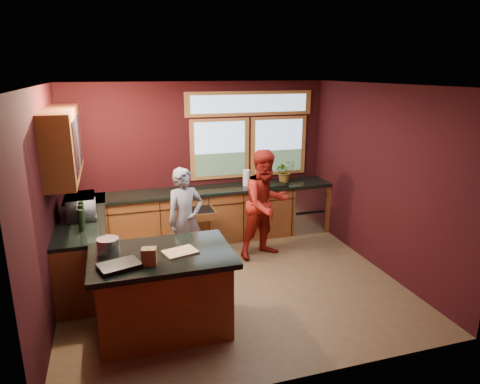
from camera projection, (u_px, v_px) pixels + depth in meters
name	position (u px, v px, depth m)	size (l,w,h in m)	color
floor	(232.00, 284.00, 5.96)	(4.50, 4.50, 0.00)	brown
room_shell	(181.00, 156.00, 5.59)	(4.52, 4.02, 2.71)	black
back_counter	(216.00, 214.00, 7.45)	(4.50, 0.64, 0.93)	brown
left_counter	(84.00, 246.00, 6.06)	(0.64, 2.30, 0.93)	brown
island	(163.00, 291.00, 4.81)	(1.55, 1.05, 0.95)	brown
person_grey	(185.00, 220.00, 6.23)	(0.56, 0.37, 1.55)	slate
person_red	(266.00, 204.00, 6.67)	(0.84, 0.65, 1.72)	maroon
microwave	(81.00, 206.00, 5.84)	(0.56, 0.38, 0.31)	#999999
potted_plant	(285.00, 171.00, 7.68)	(0.36, 0.31, 0.40)	#999999
paper_towel	(246.00, 178.00, 7.44)	(0.12, 0.12, 0.28)	silver
cutting_board	(180.00, 252.00, 4.69)	(0.35, 0.25, 0.02)	tan
stock_pot	(108.00, 246.00, 4.64)	(0.24, 0.24, 0.18)	#B6B6BB
paper_bag	(149.00, 256.00, 4.38)	(0.15, 0.12, 0.18)	brown
black_tray	(119.00, 266.00, 4.31)	(0.40, 0.28, 0.05)	black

